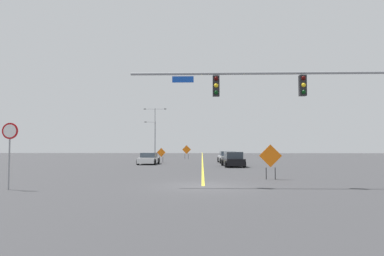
% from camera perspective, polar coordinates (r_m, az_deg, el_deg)
% --- Properties ---
extents(ground, '(152.22, 152.22, 0.00)m').
position_cam_1_polar(ground, '(17.30, 1.89, -9.74)').
color(ground, '#38383A').
extents(road_centre_stripe, '(0.16, 84.57, 0.01)m').
position_cam_1_polar(road_centre_stripe, '(59.50, 1.74, -4.95)').
color(road_centre_stripe, yellow).
rests_on(road_centre_stripe, ground).
extents(traffic_signal_assembly, '(13.25, 0.44, 6.29)m').
position_cam_1_polar(traffic_signal_assembly, '(18.05, 17.51, 5.60)').
color(traffic_signal_assembly, gray).
rests_on(traffic_signal_assembly, ground).
extents(stop_sign, '(0.76, 0.07, 3.10)m').
position_cam_1_polar(stop_sign, '(17.91, -28.33, -2.19)').
color(stop_sign, gray).
rests_on(stop_sign, ground).
extents(street_lamp_far_left, '(2.32, 0.24, 7.03)m').
position_cam_1_polar(street_lamp_far_left, '(69.64, -6.37, -1.39)').
color(street_lamp_far_left, gray).
rests_on(street_lamp_far_left, ground).
extents(street_lamp_mid_left, '(4.68, 0.24, 9.82)m').
position_cam_1_polar(street_lamp_mid_left, '(70.72, -6.25, 0.06)').
color(street_lamp_mid_left, gray).
rests_on(street_lamp_mid_left, ground).
extents(construction_sign_median_far, '(1.38, 0.10, 2.11)m').
position_cam_1_polar(construction_sign_median_far, '(21.13, 13.06, -4.82)').
color(construction_sign_median_far, orange).
rests_on(construction_sign_median_far, ground).
extents(construction_sign_right_lane, '(1.37, 0.21, 2.11)m').
position_cam_1_polar(construction_sign_right_lane, '(52.83, -0.92, -3.76)').
color(construction_sign_right_lane, orange).
rests_on(construction_sign_right_lane, ground).
extents(construction_sign_median_near, '(1.09, 0.24, 1.76)m').
position_cam_1_polar(construction_sign_median_near, '(41.75, -5.20, -4.25)').
color(construction_sign_median_near, orange).
rests_on(construction_sign_median_near, ground).
extents(car_black_far, '(2.12, 4.50, 1.45)m').
position_cam_1_polar(car_black_far, '(33.37, 6.91, -5.30)').
color(car_black_far, black).
rests_on(car_black_far, ground).
extents(car_white_distant, '(2.07, 4.08, 1.26)m').
position_cam_1_polar(car_white_distant, '(37.76, -7.29, -5.17)').
color(car_white_distant, white).
rests_on(car_white_distant, ground).
extents(car_silver_passing, '(2.21, 4.52, 1.38)m').
position_cam_1_polar(car_silver_passing, '(40.62, 5.96, -4.93)').
color(car_silver_passing, '#B7BABF').
rests_on(car_silver_passing, ground).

